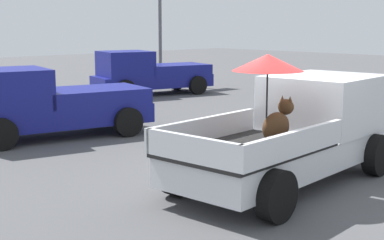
{
  "coord_description": "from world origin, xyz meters",
  "views": [
    {
      "loc": [
        -8.07,
        -6.04,
        2.91
      ],
      "look_at": [
        -0.83,
        1.55,
        1.1
      ],
      "focal_mm": 52.78,
      "sensor_mm": 36.0,
      "label": 1
    }
  ],
  "objects": [
    {
      "name": "pickup_truck_red",
      "position": [
        6.54,
        11.9,
        0.87
      ],
      "size": [
        5.1,
        3.07,
        1.8
      ],
      "rotation": [
        0.0,
        0.0,
        2.89
      ],
      "color": "black",
      "rests_on": "ground"
    },
    {
      "name": "pickup_truck_far",
      "position": [
        -0.91,
        6.83,
        0.87
      ],
      "size": [
        5.08,
        2.97,
        1.8
      ],
      "rotation": [
        0.0,
        0.0,
        2.92
      ],
      "color": "black",
      "rests_on": "ground"
    },
    {
      "name": "ground_plane",
      "position": [
        0.0,
        0.0,
        0.0
      ],
      "size": [
        80.0,
        80.0,
        0.0
      ],
      "primitive_type": "plane",
      "color": "#4C4C4F"
    },
    {
      "name": "pickup_truck_main",
      "position": [
        0.46,
        0.03,
        0.97
      ],
      "size": [
        5.19,
        2.58,
        2.4
      ],
      "rotation": [
        0.0,
        0.0,
        0.08
      ],
      "color": "black",
      "rests_on": "ground"
    },
    {
      "name": "motel_sign",
      "position": [
        9.39,
        14.44,
        3.68
      ],
      "size": [
        1.4,
        0.16,
        5.24
      ],
      "color": "#59595B",
      "rests_on": "ground"
    }
  ]
}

